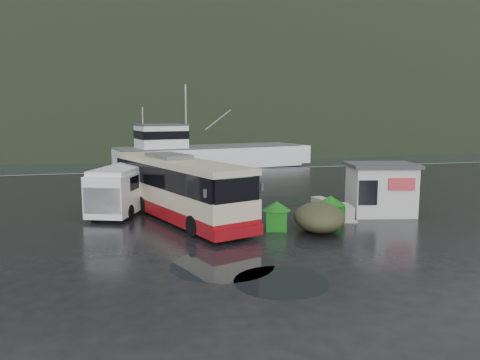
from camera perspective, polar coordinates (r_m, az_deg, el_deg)
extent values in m
plane|color=black|center=(22.31, -1.78, -5.01)|extent=(160.00, 160.00, 0.00)
cube|color=black|center=(131.45, -11.63, 5.77)|extent=(300.00, 180.00, 0.02)
cube|color=#999993|center=(41.82, -7.36, 1.10)|extent=(160.00, 0.60, 1.50)
ellipsoid|color=black|center=(271.71, -10.53, 6.94)|extent=(780.00, 540.00, 570.00)
cylinder|color=black|center=(16.03, -2.15, -10.31)|extent=(3.53, 3.53, 0.01)
cylinder|color=black|center=(14.62, 5.00, -12.20)|extent=(2.91, 2.91, 0.01)
cylinder|color=black|center=(27.32, 4.78, -2.59)|extent=(3.20, 3.20, 0.01)
cylinder|color=black|center=(24.80, -7.62, -3.73)|extent=(3.18, 3.18, 0.01)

